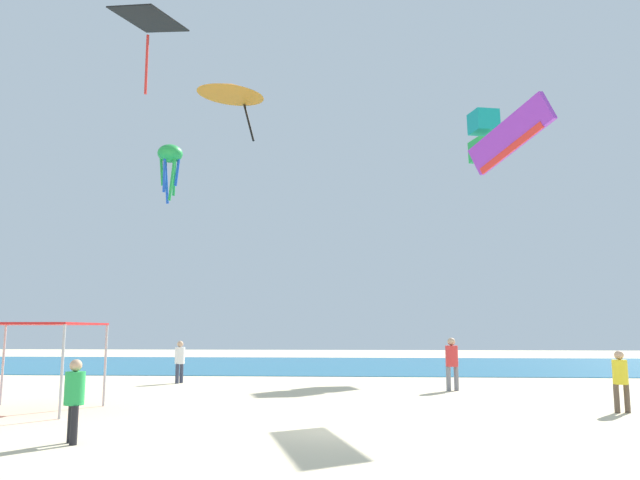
% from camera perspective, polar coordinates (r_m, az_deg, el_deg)
% --- Properties ---
extents(ground, '(110.00, 110.00, 0.10)m').
position_cam_1_polar(ground, '(14.63, 2.19, -17.05)').
color(ground, beige).
extents(ocean_strip, '(110.00, 19.98, 0.03)m').
position_cam_1_polar(ocean_strip, '(39.86, 3.34, -11.38)').
color(ocean_strip, '#1E6B93').
rests_on(ocean_strip, ground).
extents(canopy_tent, '(3.18, 2.71, 2.39)m').
position_cam_1_polar(canopy_tent, '(18.98, -24.90, -7.29)').
color(canopy_tent, '#B2B2B7').
rests_on(canopy_tent, ground).
extents(person_near_tent, '(0.41, 0.45, 1.74)m').
position_cam_1_polar(person_near_tent, '(26.93, -12.76, -10.56)').
color(person_near_tent, '#33384C').
rests_on(person_near_tent, ground).
extents(person_leftmost, '(0.47, 0.45, 1.90)m').
position_cam_1_polar(person_leftmost, '(23.52, 12.03, -10.70)').
color(person_leftmost, slate).
rests_on(person_leftmost, ground).
extents(person_central, '(0.38, 0.38, 1.61)m').
position_cam_1_polar(person_central, '(13.40, -21.65, -13.01)').
color(person_central, black).
rests_on(person_central, ground).
extents(person_rightmost, '(0.43, 0.39, 1.64)m').
position_cam_1_polar(person_rightmost, '(18.83, 25.89, -11.19)').
color(person_rightmost, brown).
rests_on(person_rightmost, ground).
extents(kite_octopus_green, '(1.93, 1.93, 4.04)m').
position_cam_1_polar(kite_octopus_green, '(44.34, -13.62, 7.46)').
color(kite_octopus_green, green).
extents(kite_delta_orange, '(5.49, 5.47, 3.43)m').
position_cam_1_polar(kite_delta_orange, '(39.15, -8.17, 13.53)').
color(kite_delta_orange, orange).
extents(kite_parafoil_purple, '(2.40, 2.88, 2.15)m').
position_cam_1_polar(kite_parafoil_purple, '(22.10, 17.06, 9.11)').
color(kite_parafoil_purple, purple).
extents(kite_box_teal, '(1.78, 1.76, 2.98)m').
position_cam_1_polar(kite_box_teal, '(37.74, 14.85, 9.20)').
color(kite_box_teal, teal).
extents(kite_diamond_black, '(3.36, 3.38, 3.82)m').
position_cam_1_polar(kite_diamond_black, '(30.55, -15.50, 18.66)').
color(kite_diamond_black, black).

